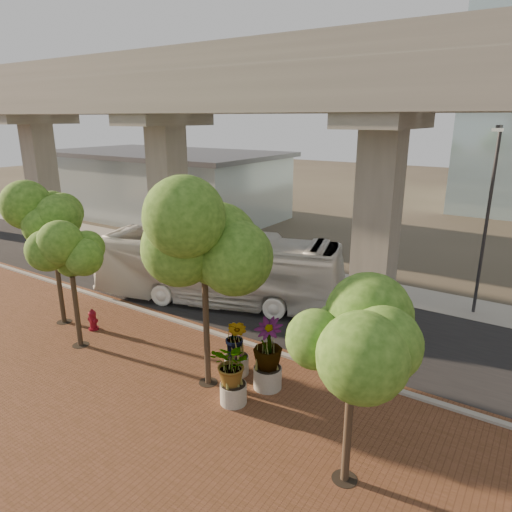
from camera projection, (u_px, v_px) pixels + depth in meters
The scene contains 18 objects.
ground at pixel (236, 318), 22.32m from camera, with size 160.00×160.00×0.00m, color #393429.
brick_plaza at pixel (102, 398), 15.91m from camera, with size 70.00×13.00×0.06m, color brown.
asphalt_road at pixel (258, 304), 23.91m from camera, with size 90.00×8.00×0.04m, color black.
curb_strip at pixel (210, 332), 20.70m from camera, with size 70.00×0.25×0.16m, color gray.
far_sidewalk at pixel (306, 275), 28.31m from camera, with size 90.00×3.00×0.06m, color gray.
transit_viaduct at pixel (258, 164), 21.80m from camera, with size 72.00×5.60×12.40m.
station_pavilion at pixel (165, 183), 44.67m from camera, with size 23.00×13.00×6.30m.
transit_bus at pixel (217, 269), 23.79m from camera, with size 3.08×13.13×3.66m, color silver.
fire_hydrant at pixel (93, 320), 20.88m from camera, with size 0.50×0.45×1.00m.
planter_front at pixel (233, 367), 15.24m from camera, with size 2.04×2.04×2.24m.
planter_right at pixel (268, 347), 16.05m from camera, with size 2.49×2.49×2.66m.
planter_left at pixel (236, 341), 17.02m from camera, with size 2.06×2.06×2.26m.
street_tree_far_west at pixel (51, 224), 20.39m from camera, with size 3.46×3.46×6.39m.
street_tree_near_west at pixel (70, 257), 18.41m from camera, with size 3.04×3.04×5.38m.
street_tree_near_east at pixel (203, 238), 15.20m from camera, with size 4.33×4.33×7.50m.
street_tree_far_east at pixel (354, 347), 11.16m from camera, with size 3.37×3.37×5.53m.
streetlamp_west at pixel (186, 198), 30.89m from camera, with size 0.35×1.03×7.11m.
streetlamp_east at pixel (488, 210), 21.32m from camera, with size 0.45×1.31×9.07m.
Camera 1 is at (12.04, -16.57, 9.42)m, focal length 32.00 mm.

